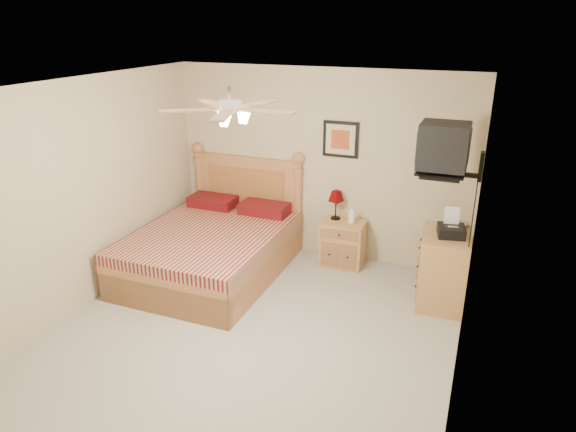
# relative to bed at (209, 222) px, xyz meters

# --- Properties ---
(floor) EXTENTS (4.50, 4.50, 0.00)m
(floor) POSITION_rel_bed_xyz_m (1.06, -1.12, -0.71)
(floor) COLOR #A19D91
(floor) RESTS_ON ground
(ceiling) EXTENTS (4.00, 4.50, 0.04)m
(ceiling) POSITION_rel_bed_xyz_m (1.06, -1.12, 1.79)
(ceiling) COLOR white
(ceiling) RESTS_ON ground
(wall_back) EXTENTS (4.00, 0.04, 2.50)m
(wall_back) POSITION_rel_bed_xyz_m (1.06, 1.13, 0.54)
(wall_back) COLOR #C5B691
(wall_back) RESTS_ON ground
(wall_front) EXTENTS (4.00, 0.04, 2.50)m
(wall_front) POSITION_rel_bed_xyz_m (1.06, -3.37, 0.54)
(wall_front) COLOR #C5B691
(wall_front) RESTS_ON ground
(wall_left) EXTENTS (0.04, 4.50, 2.50)m
(wall_left) POSITION_rel_bed_xyz_m (-0.94, -1.12, 0.54)
(wall_left) COLOR #C5B691
(wall_left) RESTS_ON ground
(wall_right) EXTENTS (0.04, 4.50, 2.50)m
(wall_right) POSITION_rel_bed_xyz_m (3.06, -1.12, 0.54)
(wall_right) COLOR #C5B691
(wall_right) RESTS_ON ground
(bed) EXTENTS (1.66, 2.18, 1.41)m
(bed) POSITION_rel_bed_xyz_m (0.00, 0.00, 0.00)
(bed) COLOR #AC704A
(bed) RESTS_ON ground
(nightstand) EXTENTS (0.56, 0.42, 0.59)m
(nightstand) POSITION_rel_bed_xyz_m (1.48, 0.88, -0.41)
(nightstand) COLOR #AD8041
(nightstand) RESTS_ON ground
(table_lamp) EXTENTS (0.28, 0.28, 0.39)m
(table_lamp) POSITION_rel_bed_xyz_m (1.35, 0.96, 0.08)
(table_lamp) COLOR #540202
(table_lamp) RESTS_ON nightstand
(lotion_bottle) EXTENTS (0.11, 0.11, 0.23)m
(lotion_bottle) POSITION_rel_bed_xyz_m (1.58, 0.89, 0.00)
(lotion_bottle) COLOR white
(lotion_bottle) RESTS_ON nightstand
(framed_picture) EXTENTS (0.46, 0.04, 0.46)m
(framed_picture) POSITION_rel_bed_xyz_m (1.33, 1.11, 0.91)
(framed_picture) COLOR black
(framed_picture) RESTS_ON wall_back
(dresser) EXTENTS (0.55, 0.75, 0.85)m
(dresser) POSITION_rel_bed_xyz_m (2.79, 0.34, -0.28)
(dresser) COLOR tan
(dresser) RESTS_ON ground
(fax_machine) EXTENTS (0.34, 0.35, 0.30)m
(fax_machine) POSITION_rel_bed_xyz_m (2.83, 0.31, 0.29)
(fax_machine) COLOR black
(fax_machine) RESTS_ON dresser
(magazine_lower) EXTENTS (0.27, 0.31, 0.02)m
(magazine_lower) POSITION_rel_bed_xyz_m (2.77, 0.60, 0.15)
(magazine_lower) COLOR tan
(magazine_lower) RESTS_ON dresser
(magazine_upper) EXTENTS (0.24, 0.30, 0.02)m
(magazine_upper) POSITION_rel_bed_xyz_m (2.79, 0.62, 0.18)
(magazine_upper) COLOR gray
(magazine_upper) RESTS_ON magazine_lower
(wall_tv) EXTENTS (0.56, 0.46, 0.58)m
(wall_tv) POSITION_rel_bed_xyz_m (2.81, 0.22, 1.10)
(wall_tv) COLOR black
(wall_tv) RESTS_ON wall_right
(ceiling_fan) EXTENTS (1.14, 1.14, 0.28)m
(ceiling_fan) POSITION_rel_bed_xyz_m (1.06, -1.32, 1.65)
(ceiling_fan) COLOR white
(ceiling_fan) RESTS_ON ceiling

